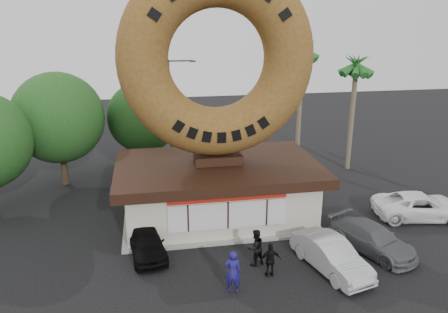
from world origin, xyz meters
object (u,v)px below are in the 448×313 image
car_black (146,242)px  car_white (420,206)px  donut_shop (218,189)px  street_lamp (172,107)px  person_center (255,248)px  car_grey (373,239)px  person_right (270,260)px  giant_donut (217,59)px  person_left (233,272)px  car_silver (331,255)px

car_black → car_white: (15.43, 1.32, 0.05)m
donut_shop → street_lamp: street_lamp is taller
person_center → car_grey: bearing=159.8°
car_white → person_right: bearing=122.2°
giant_donut → person_center: (0.88, -5.28, -8.04)m
person_left → person_right: 2.06m
street_lamp → person_center: size_ratio=4.51×
giant_donut → street_lamp: (-1.86, 10.00, -4.44)m
person_center → car_white: (10.48, 3.16, -0.16)m
car_grey → person_right: bearing=169.0°
person_right → car_black: size_ratio=0.41×
street_lamp → person_center: bearing=-79.9°
car_white → car_silver: bearing=129.6°
street_lamp → car_white: bearing=-42.5°
person_right → car_black: 6.10m
person_right → person_left: bearing=24.4°
car_grey → person_left: bearing=172.3°
donut_shop → car_white: donut_shop is taller
giant_donut → car_black: size_ratio=2.59×
person_left → car_silver: person_left is taller
giant_donut → car_white: (11.35, -2.12, -8.20)m
person_center → car_grey: size_ratio=0.39×
car_silver → car_white: (7.20, 4.16, -0.00)m
street_lamp → car_grey: 17.82m
car_white → street_lamp: bearing=57.0°
street_lamp → car_black: (-2.22, -13.44, -3.81)m
street_lamp → car_white: size_ratio=1.53×
person_center → car_white: bearing=174.6°
person_center → car_white: 10.95m
car_black → car_grey: bearing=-17.2°
donut_shop → person_center: 5.41m
street_lamp → person_right: street_lamp is taller
giant_donut → person_left: size_ratio=5.32×
donut_shop → car_black: bearing=-140.0°
street_lamp → giant_donut: bearing=-79.5°
giant_donut → car_white: size_ratio=1.96×
car_black → car_grey: car_black is taller
street_lamp → car_silver: street_lamp is taller
donut_shop → person_left: size_ratio=5.82×
car_silver → person_left: bearing=175.5°
person_left → street_lamp: bearing=-70.9°
person_center → car_black: person_center is taller
car_black → car_silver: car_silver is taller
person_left → car_white: (11.91, 5.04, -0.24)m
street_lamp → car_white: 18.32m
person_right → car_black: person_right is taller
person_left → car_white: 12.94m
street_lamp → car_grey: (8.70, -15.08, -3.81)m
person_center → car_white: person_center is taller
street_lamp → person_center: (2.73, -15.28, -3.59)m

